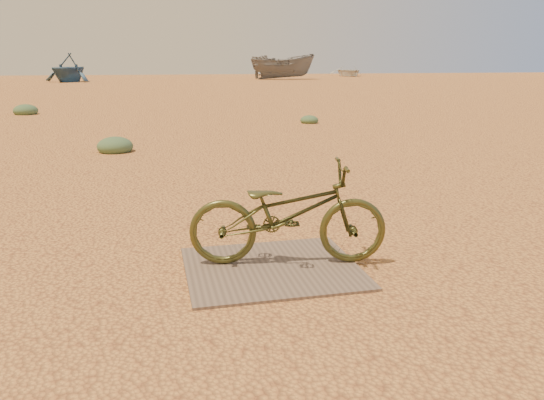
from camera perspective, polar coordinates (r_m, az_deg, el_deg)
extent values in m
plane|color=#E0954A|center=(4.04, -4.27, -9.16)|extent=(120.00, 120.00, 0.00)
cube|color=brown|center=(4.32, 0.00, -7.32)|extent=(1.38, 1.20, 0.02)
imported|color=#42431F|center=(4.28, 1.73, -1.45)|extent=(1.67, 0.84, 0.84)
imported|color=#385A7C|center=(44.41, -21.06, 13.17)|extent=(5.02, 5.28, 2.17)
imported|color=slate|center=(47.24, 1.16, 14.15)|extent=(5.74, 2.67, 2.15)
imported|color=silver|center=(57.23, 8.20, 13.55)|extent=(4.25, 5.33, 0.99)
ellipsoid|color=#54734C|center=(10.24, -16.49, 5.01)|extent=(0.65, 0.65, 0.36)
ellipsoid|color=#54734C|center=(14.40, 4.03, 8.26)|extent=(0.49, 0.49, 0.27)
ellipsoid|color=#54734C|center=(18.39, -24.94, 8.36)|extent=(0.73, 0.73, 0.40)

